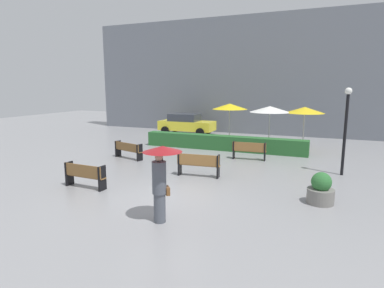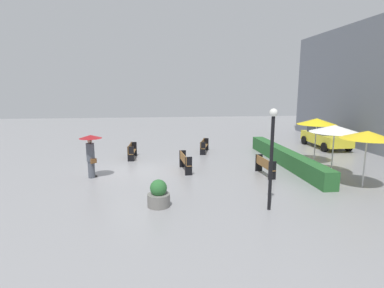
{
  "view_description": "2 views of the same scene",
  "coord_description": "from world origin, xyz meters",
  "px_view_note": "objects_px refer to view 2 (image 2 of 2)",
  "views": [
    {
      "loc": [
        4.84,
        -9.29,
        3.65
      ],
      "look_at": [
        -0.75,
        4.22,
        1.03
      ],
      "focal_mm": 30.22,
      "sensor_mm": 36.0,
      "label": 1
    },
    {
      "loc": [
        15.48,
        1.23,
        4.27
      ],
      "look_at": [
        0.38,
        2.99,
        1.46
      ],
      "focal_mm": 28.38,
      "sensor_mm": 36.0,
      "label": 2
    }
  ],
  "objects_px": {
    "bench_near_left": "(132,150)",
    "parked_car": "(325,136)",
    "patio_umbrella_yellow": "(317,122)",
    "patio_umbrella_white": "(335,129)",
    "pedestrian_with_umbrella": "(91,149)",
    "bench_mid_center": "(185,161)",
    "patio_umbrella_yellow_far": "(368,135)",
    "bench_back_row": "(264,165)",
    "lamp_post": "(272,148)",
    "bench_far_left": "(204,145)",
    "planter_pot": "(159,195)"
  },
  "relations": [
    {
      "from": "bench_near_left",
      "to": "planter_pot",
      "type": "xyz_separation_m",
      "value": [
        7.94,
        1.59,
        -0.08
      ]
    },
    {
      "from": "bench_near_left",
      "to": "bench_back_row",
      "type": "bearing_deg",
      "value": 56.72
    },
    {
      "from": "patio_umbrella_yellow",
      "to": "bench_far_left",
      "type": "bearing_deg",
      "value": -121.65
    },
    {
      "from": "bench_far_left",
      "to": "pedestrian_with_umbrella",
      "type": "xyz_separation_m",
      "value": [
        5.23,
        -6.27,
        0.91
      ]
    },
    {
      "from": "pedestrian_with_umbrella",
      "to": "patio_umbrella_white",
      "type": "relative_size",
      "value": 0.84
    },
    {
      "from": "bench_far_left",
      "to": "pedestrian_with_umbrella",
      "type": "distance_m",
      "value": 8.21
    },
    {
      "from": "planter_pot",
      "to": "lamp_post",
      "type": "distance_m",
      "value": 4.37
    },
    {
      "from": "bench_back_row",
      "to": "lamp_post",
      "type": "bearing_deg",
      "value": -17.64
    },
    {
      "from": "lamp_post",
      "to": "patio_umbrella_yellow",
      "type": "distance_m",
      "value": 8.13
    },
    {
      "from": "planter_pot",
      "to": "lamp_post",
      "type": "bearing_deg",
      "value": 78.96
    },
    {
      "from": "pedestrian_with_umbrella",
      "to": "patio_umbrella_yellow",
      "type": "xyz_separation_m",
      "value": [
        -1.59,
        12.16,
        1.01
      ]
    },
    {
      "from": "patio_umbrella_yellow",
      "to": "patio_umbrella_white",
      "type": "height_order",
      "value": "patio_umbrella_yellow"
    },
    {
      "from": "bench_near_left",
      "to": "parked_car",
      "type": "height_order",
      "value": "parked_car"
    },
    {
      "from": "bench_mid_center",
      "to": "patio_umbrella_white",
      "type": "height_order",
      "value": "patio_umbrella_white"
    },
    {
      "from": "patio_umbrella_yellow",
      "to": "parked_car",
      "type": "relative_size",
      "value": 0.62
    },
    {
      "from": "planter_pot",
      "to": "pedestrian_with_umbrella",
      "type": "bearing_deg",
      "value": -141.49
    },
    {
      "from": "bench_far_left",
      "to": "parked_car",
      "type": "bearing_deg",
      "value": 94.35
    },
    {
      "from": "lamp_post",
      "to": "parked_car",
      "type": "bearing_deg",
      "value": 142.26
    },
    {
      "from": "bench_mid_center",
      "to": "patio_umbrella_yellow",
      "type": "relative_size",
      "value": 0.69
    },
    {
      "from": "bench_mid_center",
      "to": "pedestrian_with_umbrella",
      "type": "relative_size",
      "value": 0.85
    },
    {
      "from": "planter_pot",
      "to": "lamp_post",
      "type": "height_order",
      "value": "lamp_post"
    },
    {
      "from": "bench_back_row",
      "to": "bench_mid_center",
      "type": "bearing_deg",
      "value": -107.59
    },
    {
      "from": "parked_car",
      "to": "bench_mid_center",
      "type": "bearing_deg",
      "value": -64.15
    },
    {
      "from": "bench_near_left",
      "to": "patio_umbrella_yellow_far",
      "type": "relative_size",
      "value": 0.68
    },
    {
      "from": "patio_umbrella_white",
      "to": "patio_umbrella_yellow_far",
      "type": "height_order",
      "value": "patio_umbrella_white"
    },
    {
      "from": "bench_back_row",
      "to": "bench_mid_center",
      "type": "relative_size",
      "value": 0.95
    },
    {
      "from": "patio_umbrella_white",
      "to": "parked_car",
      "type": "xyz_separation_m",
      "value": [
        -6.87,
        3.63,
        -1.52
      ]
    },
    {
      "from": "bench_mid_center",
      "to": "patio_umbrella_white",
      "type": "distance_m",
      "value": 7.54
    },
    {
      "from": "pedestrian_with_umbrella",
      "to": "patio_umbrella_yellow",
      "type": "bearing_deg",
      "value": 97.46
    },
    {
      "from": "bench_far_left",
      "to": "planter_pot",
      "type": "xyz_separation_m",
      "value": [
        9.2,
        -3.1,
        -0.06
      ]
    },
    {
      "from": "pedestrian_with_umbrella",
      "to": "patio_umbrella_white",
      "type": "height_order",
      "value": "patio_umbrella_white"
    },
    {
      "from": "parked_car",
      "to": "bench_back_row",
      "type": "bearing_deg",
      "value": -47.0
    },
    {
      "from": "patio_umbrella_yellow",
      "to": "patio_umbrella_white",
      "type": "relative_size",
      "value": 1.03
    },
    {
      "from": "pedestrian_with_umbrella",
      "to": "patio_umbrella_white",
      "type": "bearing_deg",
      "value": 85.33
    },
    {
      "from": "planter_pot",
      "to": "patio_umbrella_white",
      "type": "xyz_separation_m",
      "value": [
        -3.02,
        8.53,
        1.9
      ]
    },
    {
      "from": "bench_mid_center",
      "to": "bench_far_left",
      "type": "bearing_deg",
      "value": 159.26
    },
    {
      "from": "bench_near_left",
      "to": "patio_umbrella_yellow_far",
      "type": "bearing_deg",
      "value": 56.87
    },
    {
      "from": "bench_mid_center",
      "to": "patio_umbrella_yellow",
      "type": "height_order",
      "value": "patio_umbrella_yellow"
    },
    {
      "from": "bench_far_left",
      "to": "bench_mid_center",
      "type": "distance_m",
      "value": 4.84
    },
    {
      "from": "bench_far_left",
      "to": "parked_car",
      "type": "relative_size",
      "value": 0.43
    },
    {
      "from": "bench_near_left",
      "to": "patio_umbrella_yellow",
      "type": "relative_size",
      "value": 0.65
    },
    {
      "from": "pedestrian_with_umbrella",
      "to": "planter_pot",
      "type": "bearing_deg",
      "value": 38.51
    },
    {
      "from": "bench_mid_center",
      "to": "lamp_post",
      "type": "relative_size",
      "value": 0.49
    },
    {
      "from": "bench_mid_center",
      "to": "patio_umbrella_yellow_far",
      "type": "relative_size",
      "value": 0.71
    },
    {
      "from": "patio_umbrella_white",
      "to": "parked_car",
      "type": "height_order",
      "value": "patio_umbrella_white"
    },
    {
      "from": "bench_back_row",
      "to": "pedestrian_with_umbrella",
      "type": "relative_size",
      "value": 0.81
    },
    {
      "from": "bench_far_left",
      "to": "bench_back_row",
      "type": "height_order",
      "value": "bench_back_row"
    },
    {
      "from": "patio_umbrella_yellow_far",
      "to": "parked_car",
      "type": "relative_size",
      "value": 0.59
    },
    {
      "from": "bench_mid_center",
      "to": "bench_near_left",
      "type": "bearing_deg",
      "value": -137.63
    },
    {
      "from": "bench_near_left",
      "to": "lamp_post",
      "type": "relative_size",
      "value": 0.47
    }
  ]
}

